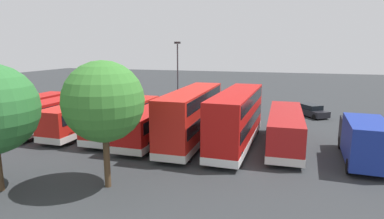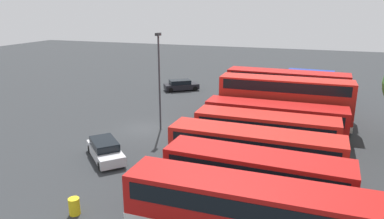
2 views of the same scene
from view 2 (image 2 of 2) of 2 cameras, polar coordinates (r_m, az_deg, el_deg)
ground_plane at (r=33.05m, az=-7.62°, el=-3.11°), size 140.00×140.00×0.00m
bus_single_deck_near_end at (r=41.73m, az=14.23°, el=2.94°), size 2.73×10.71×2.95m
bus_double_decker_second at (r=37.75m, az=14.86°, el=2.81°), size 3.03×12.12×4.55m
bus_double_decker_third at (r=34.06m, az=14.58°, el=1.40°), size 2.67×11.99×4.55m
bus_single_deck_fourth at (r=31.11m, az=13.09°, el=-1.49°), size 2.72×11.80×2.95m
bus_single_deck_fifth at (r=27.93m, az=11.69°, el=-3.46°), size 2.63×10.82×2.95m
bus_single_deck_sixth at (r=24.32m, az=9.93°, el=-6.38°), size 2.80×11.61×2.95m
bus_single_deck_seventh at (r=20.83m, az=10.19°, el=-10.42°), size 3.00×10.62×2.95m
bus_single_deck_far_end at (r=17.75m, az=8.73°, el=-15.41°), size 2.61×11.95×2.95m
box_truck_blue at (r=46.80m, az=17.35°, el=4.22°), size 2.89×7.62×3.20m
car_hatchback_silver at (r=27.08m, az=-13.76°, el=-6.32°), size 4.48×4.57×1.43m
car_small_green at (r=47.61m, az=-1.77°, el=3.92°), size 4.08×4.73×1.43m
lamp_post_tall at (r=31.45m, az=-5.29°, el=5.49°), size 0.70×0.30×8.70m
waste_bin_yellow at (r=20.90m, az=-18.36°, el=-14.53°), size 0.60×0.60×0.95m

